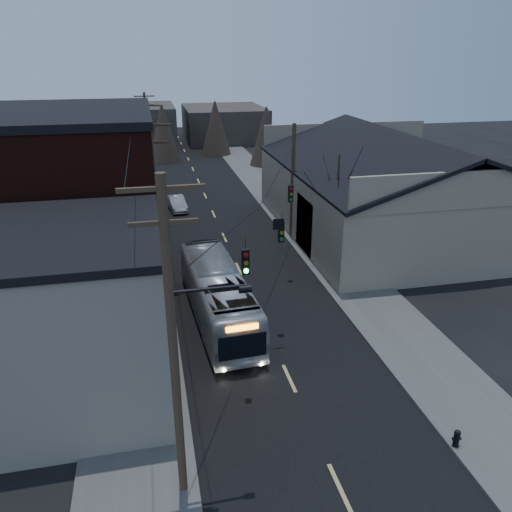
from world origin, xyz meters
The scene contains 14 objects.
road_surface centered at (0.00, 30.00, 0.01)m, with size 9.00×110.00×0.02m, color black.
sidewalk_left centered at (-6.50, 30.00, 0.06)m, with size 4.00×110.00×0.12m, color #474744.
sidewalk_right centered at (6.50, 30.00, 0.06)m, with size 4.00×110.00×0.12m, color #474744.
building_clapboard centered at (-9.00, 9.00, 3.50)m, with size 8.00×8.00×7.00m, color slate.
building_brick centered at (-10.00, 20.00, 5.00)m, with size 10.00×12.00×10.00m, color black.
building_left_far centered at (-9.50, 36.00, 3.50)m, with size 9.00×14.00×7.00m, color #312D27.
warehouse centered at (13.00, 25.00, 2.70)m, with size 16.16×20.60×7.73m.
building_far_left centered at (-6.00, 65.00, 3.00)m, with size 10.00×12.00×6.00m, color #312D27.
building_far_right centered at (7.00, 70.00, 2.50)m, with size 12.00×14.00×5.00m, color #312D27.
bare_tree centered at (6.50, 20.00, 3.60)m, with size 0.40×0.40×7.20m, color black.
utility_lines centered at (-3.11, 24.14, 4.95)m, with size 11.24×45.28×10.50m.
bus centered at (-2.24, 13.79, 1.46)m, with size 2.45×10.48×2.92m, color #9DA2A8.
parked_car centered at (-3.00, 33.88, 0.62)m, with size 1.32×3.78×1.25m, color #989A9F.
fire_hydrant centered at (4.70, 2.76, 0.49)m, with size 0.33×0.24×0.69m.
Camera 1 is at (-5.29, -9.30, 13.31)m, focal length 35.00 mm.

